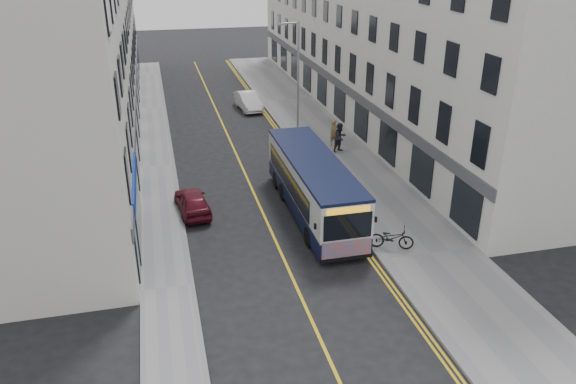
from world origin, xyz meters
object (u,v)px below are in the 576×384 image
city_bus (313,184)px  pedestrian_near (334,133)px  bicycle (392,238)px  car_maroon (192,201)px  car_white (248,101)px  streetlamp (297,80)px  pedestrian_far (340,137)px

city_bus → pedestrian_near: (4.08, 9.28, -0.64)m
bicycle → city_bus: bearing=51.8°
car_maroon → bicycle: bearing=137.9°
pedestrian_near → car_white: 10.95m
bicycle → streetlamp: bearing=25.3°
pedestrian_far → car_maroon: size_ratio=0.53×
bicycle → car_white: size_ratio=0.46×
streetlamp → pedestrian_far: streetlamp is taller
bicycle → pedestrian_near: pedestrian_near is taller
bicycle → pedestrian_far: (1.75, 12.32, 0.43)m
pedestrian_far → car_maroon: pedestrian_far is taller
pedestrian_near → car_white: (-3.90, 10.23, -0.29)m
bicycle → car_white: 23.88m
streetlamp → bicycle: streetlamp is taller
car_white → pedestrian_far: bearing=-76.1°
streetlamp → car_white: bearing=99.6°
city_bus → pedestrian_far: size_ratio=5.40×
bicycle → pedestrian_near: size_ratio=1.14×
pedestrian_far → car_white: 12.12m
bicycle → car_maroon: (-8.15, 5.86, -0.02)m
pedestrian_near → pedestrian_far: (0.02, -1.23, 0.09)m
bicycle → pedestrian_far: size_ratio=1.03×
city_bus → pedestrian_near: size_ratio=5.95×
city_bus → bicycle: (2.35, -4.27, -0.98)m
city_bus → pedestrian_far: (4.10, 8.05, -0.55)m
city_bus → pedestrian_near: city_bus is taller
car_maroon → pedestrian_far: bearing=-153.3°
pedestrian_near → car_maroon: pedestrian_near is taller
bicycle → pedestrian_far: pedestrian_far is taller
city_bus → car_maroon: size_ratio=2.84×
pedestrian_near → car_maroon: bearing=-160.0°
streetlamp → city_bus: streetlamp is taller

